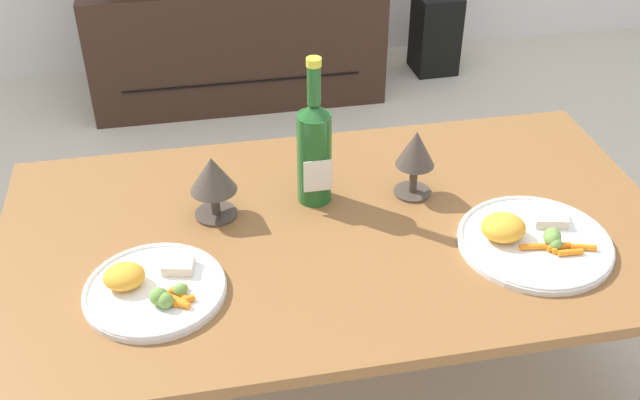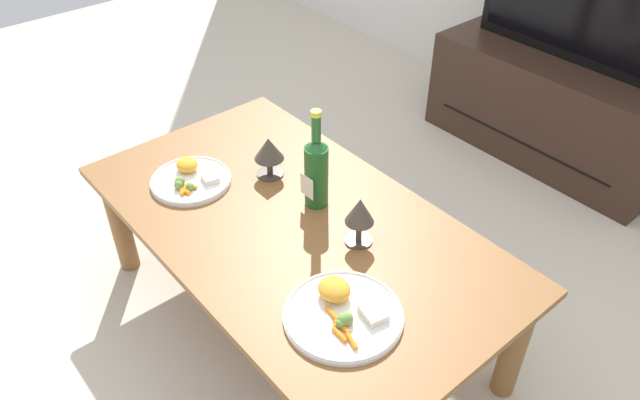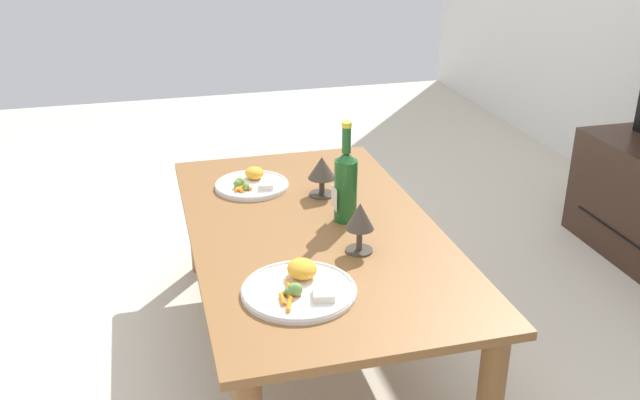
# 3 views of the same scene
# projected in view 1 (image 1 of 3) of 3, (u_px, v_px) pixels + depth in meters

# --- Properties ---
(ground_plane) EXTENTS (6.40, 6.40, 0.00)m
(ground_plane) POSITION_uv_depth(u_px,v_px,m) (335.00, 375.00, 1.77)
(ground_plane) COLOR beige
(dining_table) EXTENTS (1.35, 0.75, 0.44)m
(dining_table) POSITION_uv_depth(u_px,v_px,m) (337.00, 252.00, 1.55)
(dining_table) COLOR brown
(dining_table) RESTS_ON ground_plane
(tv_stand) EXTENTS (1.08, 0.47, 0.46)m
(tv_stand) POSITION_uv_depth(u_px,v_px,m) (235.00, 34.00, 2.86)
(tv_stand) COLOR #382319
(tv_stand) RESTS_ON ground_plane
(floor_speaker) EXTENTS (0.17, 0.17, 0.32)m
(floor_speaker) POSITION_uv_depth(u_px,v_px,m) (435.00, 33.00, 3.05)
(floor_speaker) COLOR black
(floor_speaker) RESTS_ON ground_plane
(wine_bottle) EXTENTS (0.07, 0.07, 0.32)m
(wine_bottle) POSITION_uv_depth(u_px,v_px,m) (314.00, 148.00, 1.53)
(wine_bottle) COLOR #1E5923
(wine_bottle) RESTS_ON dining_table
(goblet_left) EXTENTS (0.10, 0.10, 0.14)m
(goblet_left) POSITION_uv_depth(u_px,v_px,m) (213.00, 177.00, 1.50)
(goblet_left) COLOR #473D33
(goblet_left) RESTS_ON dining_table
(goblet_right) EXTENTS (0.08, 0.08, 0.15)m
(goblet_right) POSITION_uv_depth(u_px,v_px,m) (416.00, 152.00, 1.56)
(goblet_right) COLOR #473D33
(goblet_right) RESTS_ON dining_table
(dinner_plate_left) EXTENTS (0.26, 0.26, 0.05)m
(dinner_plate_left) POSITION_uv_depth(u_px,v_px,m) (153.00, 287.00, 1.35)
(dinner_plate_left) COLOR white
(dinner_plate_left) RESTS_ON dining_table
(dinner_plate_right) EXTENTS (0.30, 0.30, 0.06)m
(dinner_plate_right) POSITION_uv_depth(u_px,v_px,m) (532.00, 239.00, 1.46)
(dinner_plate_right) COLOR white
(dinner_plate_right) RESTS_ON dining_table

